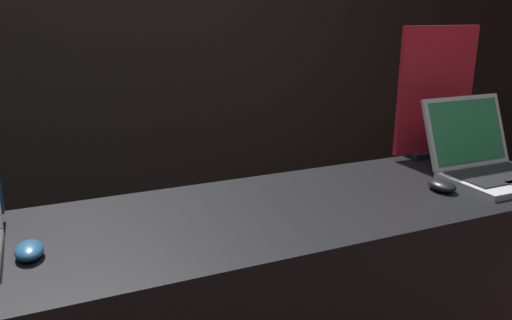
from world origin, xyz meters
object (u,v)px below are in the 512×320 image
mouse_front (29,250)px  promo_stand_back (435,96)px  mouse_back (442,185)px  laptop_back (487,160)px

mouse_front → promo_stand_back: promo_stand_back is taller
promo_stand_back → mouse_back: bearing=-126.9°
mouse_front → promo_stand_back: (1.42, 0.28, 0.22)m
mouse_front → mouse_back: size_ratio=0.97×
mouse_back → promo_stand_back: (0.24, 0.32, 0.22)m
mouse_back → promo_stand_back: promo_stand_back is taller
mouse_front → laptop_back: 1.42m
mouse_front → mouse_back: same height
mouse_front → promo_stand_back: bearing=11.2°
mouse_front → laptop_back: bearing=0.5°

